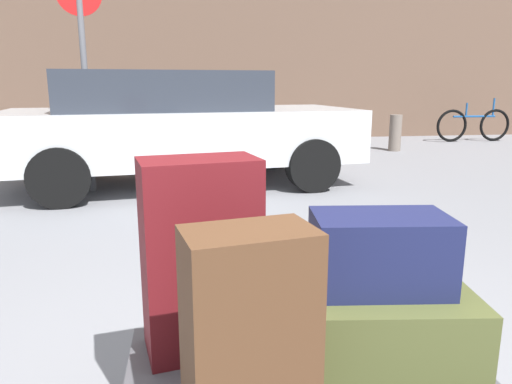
{
  "coord_description": "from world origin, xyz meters",
  "views": [
    {
      "loc": [
        -0.37,
        -1.33,
        1.27
      ],
      "look_at": [
        0.0,
        1.2,
        0.69
      ],
      "focal_mm": 33.54,
      "sensor_mm": 36.0,
      "label": 1
    }
  ],
  "objects": [
    {
      "name": "suitcase_brown_front_left",
      "position": [
        -0.23,
        -0.23,
        0.63
      ],
      "size": [
        0.36,
        0.26,
        0.59
      ],
      "primitive_type": "cube",
      "rotation": [
        0.0,
        0.0,
        0.19
      ],
      "color": "#51331E",
      "rests_on": "luggage_cart"
    },
    {
      "name": "no_parking_sign",
      "position": [
        -1.51,
        4.57,
        1.55
      ],
      "size": [
        0.49,
        0.11,
        2.51
      ],
      "color": "slate",
      "rests_on": "ground_plane"
    },
    {
      "name": "bicycle_leaning",
      "position": [
        6.04,
        8.65,
        0.37
      ],
      "size": [
        1.76,
        0.07,
        0.96
      ],
      "color": "black",
      "rests_on": "ground_plane"
    },
    {
      "name": "suitcase_maroon_front_right",
      "position": [
        -0.33,
        0.24,
        0.68
      ],
      "size": [
        0.43,
        0.3,
        0.69
      ],
      "primitive_type": "cube",
      "rotation": [
        0.0,
        0.0,
        0.19
      ],
      "color": "maroon",
      "rests_on": "luggage_cart"
    },
    {
      "name": "parked_car",
      "position": [
        -0.46,
        4.82,
        0.76
      ],
      "size": [
        4.49,
        2.34,
        1.42
      ],
      "color": "silver",
      "rests_on": "ground_plane"
    },
    {
      "name": "bollard_kerb_mid",
      "position": [
        3.63,
        7.43,
        0.35
      ],
      "size": [
        0.23,
        0.23,
        0.7
      ],
      "primitive_type": "cylinder",
      "color": "#72665B",
      "rests_on": "ground_plane"
    },
    {
      "name": "bollard_kerb_near",
      "position": [
        2.06,
        7.43,
        0.35
      ],
      "size": [
        0.23,
        0.23,
        0.7
      ],
      "primitive_type": "cylinder",
      "color": "#72665B",
      "rests_on": "ground_plane"
    },
    {
      "name": "duffel_bag_navy_topmost_pile",
      "position": [
        0.25,
        0.09,
        0.73
      ],
      "size": [
        0.47,
        0.31,
        0.25
      ],
      "primitive_type": "cube",
      "rotation": [
        0.0,
        0.0,
        -0.11
      ],
      "color": "#191E47",
      "rests_on": "suitcase_olive_rear_right"
    },
    {
      "name": "suitcase_olive_rear_right",
      "position": [
        0.25,
        0.09,
        0.47
      ],
      "size": [
        0.67,
        0.52,
        0.26
      ],
      "primitive_type": "cube",
      "rotation": [
        0.0,
        0.0,
        -0.12
      ],
      "color": "#4C5128",
      "rests_on": "luggage_cart"
    }
  ]
}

